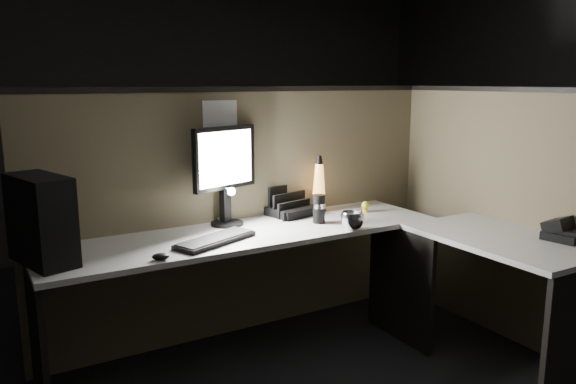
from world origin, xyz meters
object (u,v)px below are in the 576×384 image
desk_phone (563,230)px  pc_tower (41,220)px  monitor (225,166)px  lava_lamp (319,188)px  keyboard (215,240)px

desk_phone → pc_tower: bearing=148.7°
pc_tower → monitor: size_ratio=0.71×
lava_lamp → desk_phone: 1.44m
keyboard → desk_phone: size_ratio=1.95×
keyboard → lava_lamp: bearing=-2.1°
desk_phone → keyboard: bearing=141.9°
monitor → desk_phone: monitor is taller
pc_tower → monitor: monitor is taller
lava_lamp → desk_phone: (0.77, -1.21, -0.10)m
keyboard → lava_lamp: (0.86, 0.32, 0.14)m
monitor → lava_lamp: size_ratio=1.58×
monitor → lava_lamp: 0.69m
monitor → lava_lamp: (0.66, 0.01, -0.20)m
pc_tower → keyboard: (0.82, -0.09, -0.19)m
lava_lamp → monitor: bearing=-179.4°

